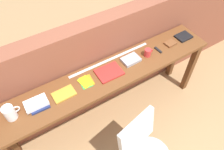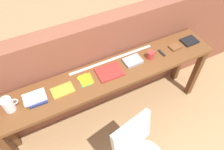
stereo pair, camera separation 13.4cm
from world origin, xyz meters
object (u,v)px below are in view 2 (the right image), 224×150
(magazine_cycling, at_px, (63,90))
(book_repair_rightmost, at_px, (189,41))
(book_open_centre, at_px, (110,72))
(multitool_folded, at_px, (162,53))
(mug, at_px, (151,55))
(leather_journal_brown, at_px, (175,47))
(pamphlet_pile_colourful, at_px, (86,80))
(pitcher_white, at_px, (8,105))
(book_stack_leftmost, at_px, (36,98))

(magazine_cycling, height_order, book_repair_rightmost, book_repair_rightmost)
(book_open_centre, height_order, book_repair_rightmost, book_repair_rightmost)
(book_open_centre, distance_m, multitool_folded, 0.66)
(multitool_folded, bearing_deg, magazine_cycling, -180.00)
(book_open_centre, distance_m, mug, 0.51)
(multitool_folded, height_order, leather_journal_brown, leather_journal_brown)
(pamphlet_pile_colourful, distance_m, mug, 0.77)
(pamphlet_pile_colourful, xyz_separation_m, mug, (0.77, -0.02, 0.04))
(pamphlet_pile_colourful, height_order, book_repair_rightmost, book_repair_rightmost)
(leather_journal_brown, relative_size, book_repair_rightmost, 0.69)
(pitcher_white, bearing_deg, mug, -0.46)
(book_open_centre, height_order, mug, mug)
(magazine_cycling, relative_size, book_repair_rightmost, 1.15)
(multitool_folded, bearing_deg, book_stack_leftmost, 179.43)
(magazine_cycling, distance_m, book_repair_rightmost, 1.60)
(book_stack_leftmost, relative_size, magazine_cycling, 0.98)
(mug, distance_m, multitool_folded, 0.16)
(book_stack_leftmost, bearing_deg, leather_journal_brown, -0.14)
(pitcher_white, relative_size, book_repair_rightmost, 0.97)
(book_open_centre, relative_size, book_repair_rightmost, 1.42)
(magazine_cycling, distance_m, book_open_centre, 0.52)
(mug, height_order, leather_journal_brown, mug)
(book_stack_leftmost, relative_size, leather_journal_brown, 1.64)
(pamphlet_pile_colourful, bearing_deg, leather_journal_brown, -0.79)
(book_stack_leftmost, xyz_separation_m, pamphlet_pile_colourful, (0.51, 0.01, -0.02))
(multitool_folded, bearing_deg, book_open_centre, 179.37)
(pamphlet_pile_colourful, height_order, book_open_centre, book_open_centre)
(pamphlet_pile_colourful, bearing_deg, magazine_cycling, -174.19)
(book_repair_rightmost, bearing_deg, pamphlet_pile_colourful, 179.17)
(pamphlet_pile_colourful, bearing_deg, book_repair_rightmost, -0.25)
(leather_journal_brown, bearing_deg, book_stack_leftmost, 176.06)
(book_open_centre, bearing_deg, leather_journal_brown, 1.26)
(magazine_cycling, height_order, pamphlet_pile_colourful, magazine_cycling)
(book_open_centre, xyz_separation_m, multitool_folded, (0.66, -0.01, -0.00))
(multitool_folded, bearing_deg, pamphlet_pile_colourful, 178.41)
(multitool_folded, bearing_deg, pitcher_white, 179.55)
(pitcher_white, xyz_separation_m, multitool_folded, (1.67, -0.01, -0.07))
(multitool_folded, distance_m, book_repair_rightmost, 0.42)
(book_stack_leftmost, relative_size, mug, 1.94)
(pamphlet_pile_colourful, height_order, leather_journal_brown, leather_journal_brown)
(pitcher_white, relative_size, mug, 1.67)
(pitcher_white, height_order, book_repair_rightmost, pitcher_white)
(magazine_cycling, relative_size, pamphlet_pile_colourful, 1.30)
(pamphlet_pile_colourful, height_order, mug, mug)
(book_stack_leftmost, distance_m, book_repair_rightmost, 1.86)
(book_stack_leftmost, xyz_separation_m, book_open_centre, (0.78, -0.01, -0.02))
(pitcher_white, distance_m, book_open_centre, 1.02)
(pitcher_white, bearing_deg, magazine_cycling, -1.53)
(book_stack_leftmost, distance_m, magazine_cycling, 0.26)
(pitcher_white, bearing_deg, pamphlet_pile_colourful, 0.97)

